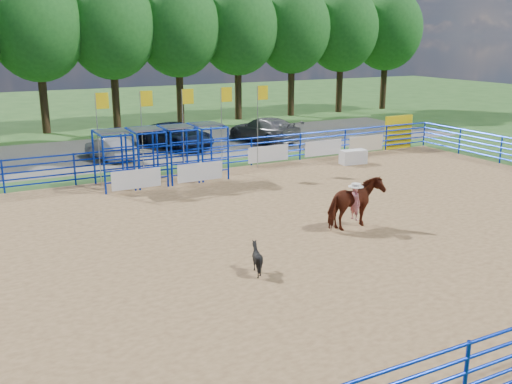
# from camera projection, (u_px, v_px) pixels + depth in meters

# --- Properties ---
(ground) EXTENTS (120.00, 120.00, 0.00)m
(ground) POSITION_uv_depth(u_px,v_px,m) (305.00, 229.00, 20.13)
(ground) COLOR #386327
(ground) RESTS_ON ground
(arena_dirt) EXTENTS (30.00, 20.00, 0.02)m
(arena_dirt) POSITION_uv_depth(u_px,v_px,m) (305.00, 229.00, 20.12)
(arena_dirt) COLOR #9E7A4F
(arena_dirt) RESTS_ON ground
(gravel_strip) EXTENTS (40.00, 10.00, 0.01)m
(gravel_strip) POSITION_uv_depth(u_px,v_px,m) (155.00, 148.00, 34.66)
(gravel_strip) COLOR #66645B
(gravel_strip) RESTS_ON ground
(announcer_table) EXTENTS (1.45, 0.77, 0.74)m
(announcer_table) POSITION_uv_depth(u_px,v_px,m) (353.00, 157.00, 30.25)
(announcer_table) COLOR silver
(announcer_table) RESTS_ON arena_dirt
(horse_and_rider) EXTENTS (2.26, 1.28, 2.24)m
(horse_and_rider) POSITION_uv_depth(u_px,v_px,m) (355.00, 203.00, 19.94)
(horse_and_rider) COLOR #5C2212
(horse_and_rider) RESTS_ON arena_dirt
(calf) EXTENTS (1.03, 1.00, 0.86)m
(calf) POSITION_uv_depth(u_px,v_px,m) (257.00, 258.00, 16.30)
(calf) COLOR black
(calf) RESTS_ON arena_dirt
(car_b) EXTENTS (2.13, 3.92, 1.23)m
(car_b) POSITION_uv_depth(u_px,v_px,m) (110.00, 148.00, 31.38)
(car_b) COLOR gray
(car_b) RESTS_ON gravel_strip
(car_c) EXTENTS (3.97, 5.85, 1.49)m
(car_c) POSITION_uv_depth(u_px,v_px,m) (176.00, 135.00, 34.73)
(car_c) COLOR #141B32
(car_c) RESTS_ON gravel_strip
(car_d) EXTENTS (3.43, 5.77, 1.57)m
(car_d) POSITION_uv_depth(u_px,v_px,m) (264.00, 130.00, 36.57)
(car_d) COLOR #5C5C5F
(car_d) RESTS_ON gravel_strip
(perimeter_fence) EXTENTS (30.10, 20.10, 1.50)m
(perimeter_fence) POSITION_uv_depth(u_px,v_px,m) (305.00, 209.00, 19.93)
(perimeter_fence) COLOR #0828B8
(perimeter_fence) RESTS_ON ground
(chute_assembly) EXTENTS (19.32, 2.41, 4.20)m
(chute_assembly) POSITION_uv_depth(u_px,v_px,m) (169.00, 155.00, 26.50)
(chute_assembly) COLOR #0828B8
(chute_assembly) RESTS_ON ground
(treeline) EXTENTS (56.40, 6.40, 11.24)m
(treeline) POSITION_uv_depth(u_px,v_px,m) (111.00, 22.00, 40.37)
(treeline) COLOR #3F2B19
(treeline) RESTS_ON ground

